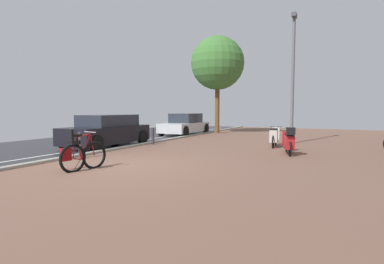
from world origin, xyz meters
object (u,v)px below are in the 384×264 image
at_px(parked_car_far, 185,125).
at_px(bicycle_foreground, 81,155).
at_px(parked_car_near, 107,131).
at_px(lamp_post, 293,72).
at_px(street_tree, 217,63).
at_px(scooter_near, 289,142).
at_px(scooter_mid, 274,137).
at_px(bollard_near, 80,145).
at_px(bollard_far, 153,136).

bearing_deg(parked_car_far, bicycle_foreground, -76.38).
distance_m(parked_car_near, lamp_post, 8.70).
bearing_deg(street_tree, scooter_near, -54.35).
relative_size(scooter_mid, parked_car_near, 0.46).
bearing_deg(bollard_near, lamp_post, 53.36).
relative_size(bicycle_foreground, scooter_mid, 0.76).
distance_m(street_tree, bollard_far, 8.56).
xyz_separation_m(scooter_near, bollard_near, (-5.94, -3.76, -0.02)).
distance_m(bicycle_foreground, scooter_mid, 8.02).
relative_size(lamp_post, bollard_near, 6.86).
bearing_deg(lamp_post, parked_car_near, -146.92).
xyz_separation_m(bicycle_foreground, parked_car_far, (-2.77, 11.42, 0.21)).
xyz_separation_m(scooter_near, parked_car_near, (-7.37, -0.85, 0.20)).
height_order(scooter_near, parked_car_far, parked_car_far).
relative_size(scooter_near, lamp_post, 0.31).
distance_m(bollard_near, bollard_far, 4.28).
height_order(scooter_near, bollard_far, scooter_near).
distance_m(scooter_near, bollard_near, 7.03).
bearing_deg(scooter_near, parked_car_far, 139.21).
bearing_deg(scooter_mid, scooter_near, -66.22).
height_order(scooter_mid, street_tree, street_tree).
xyz_separation_m(lamp_post, street_tree, (-5.32, 4.31, 1.31)).
bearing_deg(bollard_far, lamp_post, 29.70).
xyz_separation_m(bicycle_foreground, bollard_far, (-1.49, 5.72, -0.02)).
bearing_deg(bollard_far, parked_car_far, 102.63).
relative_size(parked_car_far, lamp_post, 0.69).
height_order(parked_car_near, parked_car_far, parked_car_near).
xyz_separation_m(scooter_mid, lamp_post, (0.47, 1.69, 2.84)).
relative_size(parked_car_near, bollard_near, 4.69).
xyz_separation_m(scooter_near, lamp_post, (-0.41, 3.68, 2.81)).
bearing_deg(parked_car_near, scooter_near, 6.59).
bearing_deg(bicycle_foreground, parked_car_near, 123.89).
distance_m(lamp_post, bollard_near, 9.69).
xyz_separation_m(parked_car_far, bollard_far, (1.28, -5.71, -0.23)).
bearing_deg(bollard_far, scooter_near, -5.05).
height_order(scooter_mid, bollard_near, bollard_near).
height_order(bicycle_foreground, scooter_near, bicycle_foreground).
xyz_separation_m(scooter_near, scooter_mid, (-0.88, 1.99, -0.03)).
relative_size(bollard_near, bollard_far, 1.13).
relative_size(scooter_near, street_tree, 0.29).
height_order(parked_car_far, bollard_near, parked_car_far).
xyz_separation_m(bicycle_foreground, lamp_post, (4.04, 8.87, 2.86)).
distance_m(parked_car_far, bollard_far, 5.85).
bearing_deg(street_tree, bicycle_foreground, -84.48).
height_order(parked_car_near, lamp_post, lamp_post).
bearing_deg(parked_car_near, scooter_mid, 23.64).
xyz_separation_m(scooter_mid, bollard_near, (-5.07, -5.75, 0.01)).
bearing_deg(scooter_mid, bicycle_foreground, -116.47).
distance_m(scooter_near, bollard_far, 5.97).
xyz_separation_m(parked_car_near, parked_car_far, (0.15, 7.08, -0.04)).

